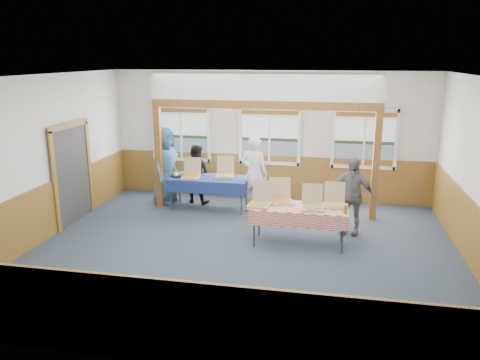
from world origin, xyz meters
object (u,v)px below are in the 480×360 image
man_blue (165,165)px  person_grey (351,196)px  table_right (299,210)px  table_left (209,180)px  woman_black (196,174)px  woman_white (254,174)px

man_blue → person_grey: bearing=-99.2°
table_right → person_grey: person_grey is taller
table_left → person_grey: person_grey is taller
man_blue → person_grey: man_blue is taller
woman_black → woman_white: bearing=174.5°
table_left → person_grey: (3.24, -1.03, 0.10)m
woman_black → table_left: bearing=147.3°
woman_white → woman_black: size_ratio=1.23×
woman_white → table_right: bearing=138.0°
woman_white → person_grey: bearing=169.7°
table_left → man_blue: (-1.19, 0.27, 0.24)m
person_grey → table_right: bearing=-125.2°
woman_black → man_blue: size_ratio=0.77×
table_right → woman_black: size_ratio=1.37×
table_right → person_grey: bearing=58.0°
table_left → table_right: (2.26, -1.81, -0.00)m
woman_white → man_blue: man_blue is taller
table_left → woman_black: bearing=133.4°
table_left → woman_white: 1.10m
man_blue → person_grey: 4.62m
table_right → woman_black: bearing=160.0°
table_right → man_blue: bearing=168.3°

